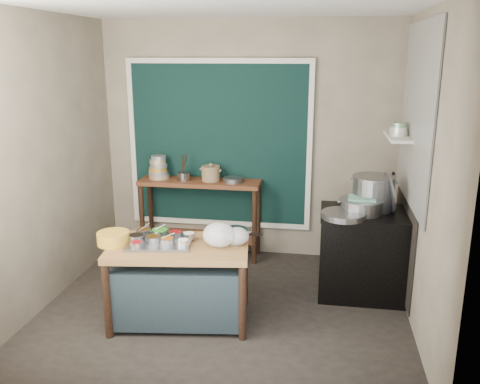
% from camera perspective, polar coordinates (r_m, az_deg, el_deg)
% --- Properties ---
extents(floor, '(3.50, 3.00, 0.02)m').
position_cam_1_polar(floor, '(5.12, -1.70, -12.90)').
color(floor, '#28231F').
rests_on(floor, ground).
extents(back_wall, '(3.50, 0.02, 2.80)m').
position_cam_1_polar(back_wall, '(6.09, 0.94, 5.75)').
color(back_wall, gray).
rests_on(back_wall, floor).
extents(left_wall, '(0.02, 3.00, 2.80)m').
position_cam_1_polar(left_wall, '(5.26, -21.04, 3.19)').
color(left_wall, gray).
rests_on(left_wall, floor).
extents(right_wall, '(0.02, 3.00, 2.80)m').
position_cam_1_polar(right_wall, '(4.63, 20.09, 1.73)').
color(right_wall, gray).
rests_on(right_wall, floor).
extents(ceiling, '(3.50, 3.00, 0.02)m').
position_cam_1_polar(ceiling, '(4.53, -2.00, 20.34)').
color(ceiling, gray).
rests_on(ceiling, back_wall).
extents(curtain_panel, '(2.10, 0.02, 1.90)m').
position_cam_1_polar(curtain_panel, '(6.12, -2.38, 5.31)').
color(curtain_panel, black).
rests_on(curtain_panel, back_wall).
extents(curtain_frame, '(2.22, 0.03, 2.02)m').
position_cam_1_polar(curtain_frame, '(6.11, -2.40, 5.29)').
color(curtain_frame, beige).
rests_on(curtain_frame, back_wall).
extents(tile_panel, '(0.02, 1.70, 1.70)m').
position_cam_1_polar(tile_panel, '(5.08, 19.19, 8.13)').
color(tile_panel, '#B2B2AA').
rests_on(tile_panel, right_wall).
extents(soot_patch, '(0.01, 1.30, 1.30)m').
position_cam_1_polar(soot_patch, '(5.43, 18.02, -3.85)').
color(soot_patch, black).
rests_on(soot_patch, right_wall).
extents(wall_shelf, '(0.22, 0.70, 0.03)m').
position_cam_1_polar(wall_shelf, '(5.39, 17.35, 5.96)').
color(wall_shelf, beige).
rests_on(wall_shelf, right_wall).
extents(prep_table, '(1.33, 0.88, 0.75)m').
position_cam_1_polar(prep_table, '(4.77, -6.76, -10.08)').
color(prep_table, olive).
rests_on(prep_table, floor).
extents(back_counter, '(1.45, 0.40, 0.95)m').
position_cam_1_polar(back_counter, '(6.20, -4.46, -2.95)').
color(back_counter, '#5D301A').
rests_on(back_counter, floor).
extents(stove_block, '(0.90, 0.68, 0.85)m').
position_cam_1_polar(stove_block, '(5.38, 13.79, -6.82)').
color(stove_block, black).
rests_on(stove_block, floor).
extents(stove_top, '(0.92, 0.69, 0.03)m').
position_cam_1_polar(stove_top, '(5.23, 14.10, -2.35)').
color(stove_top, black).
rests_on(stove_top, stove_block).
extents(condiment_tray, '(0.63, 0.49, 0.03)m').
position_cam_1_polar(condiment_tray, '(4.65, -9.06, -5.66)').
color(condiment_tray, gray).
rests_on(condiment_tray, prep_table).
extents(condiment_bowls, '(0.59, 0.44, 0.07)m').
position_cam_1_polar(condiment_bowls, '(4.68, -9.19, -4.99)').
color(condiment_bowls, gray).
rests_on(condiment_bowls, condiment_tray).
extents(yellow_basin, '(0.37, 0.37, 0.11)m').
position_cam_1_polar(yellow_basin, '(4.72, -14.03, -5.05)').
color(yellow_basin, orange).
rests_on(yellow_basin, prep_table).
extents(saucepan, '(0.26, 0.26, 0.13)m').
position_cam_1_polar(saucepan, '(4.62, -0.57, -4.92)').
color(saucepan, gray).
rests_on(saucepan, prep_table).
extents(plastic_bag_a, '(0.36, 0.34, 0.22)m').
position_cam_1_polar(plastic_bag_a, '(4.51, -2.37, -4.82)').
color(plastic_bag_a, white).
rests_on(plastic_bag_a, prep_table).
extents(plastic_bag_b, '(0.26, 0.24, 0.16)m').
position_cam_1_polar(plastic_bag_b, '(4.56, -0.30, -4.98)').
color(plastic_bag_b, white).
rests_on(plastic_bag_b, prep_table).
extents(bowl_stack, '(0.25, 0.25, 0.28)m').
position_cam_1_polar(bowl_stack, '(6.20, -9.13, 2.63)').
color(bowl_stack, tan).
rests_on(bowl_stack, back_counter).
extents(utensil_cup, '(0.21, 0.21, 0.10)m').
position_cam_1_polar(utensil_cup, '(6.08, -6.32, 1.78)').
color(utensil_cup, gray).
rests_on(utensil_cup, back_counter).
extents(ceramic_crock, '(0.28, 0.28, 0.16)m').
position_cam_1_polar(ceramic_crock, '(6.03, -3.30, 2.02)').
color(ceramic_crock, olive).
rests_on(ceramic_crock, back_counter).
extents(wide_bowl, '(0.30, 0.30, 0.06)m').
position_cam_1_polar(wide_bowl, '(5.95, -0.80, 1.38)').
color(wide_bowl, gray).
rests_on(wide_bowl, back_counter).
extents(stock_pot, '(0.49, 0.49, 0.34)m').
position_cam_1_polar(stock_pot, '(5.30, 14.71, -0.08)').
color(stock_pot, gray).
rests_on(stock_pot, stove_top).
extents(pot_lid, '(0.15, 0.42, 0.41)m').
position_cam_1_polar(pot_lid, '(5.25, 16.48, -0.01)').
color(pot_lid, gray).
rests_on(pot_lid, stove_top).
extents(steamer, '(0.48, 0.48, 0.14)m').
position_cam_1_polar(steamer, '(5.16, 13.47, -1.56)').
color(steamer, gray).
rests_on(steamer, stove_top).
extents(green_cloth, '(0.27, 0.22, 0.02)m').
position_cam_1_polar(green_cloth, '(5.14, 13.53, -0.69)').
color(green_cloth, '#619F8F').
rests_on(green_cloth, steamer).
extents(shallow_pan, '(0.49, 0.49, 0.06)m').
position_cam_1_polar(shallow_pan, '(4.99, 11.51, -2.56)').
color(shallow_pan, gray).
rests_on(shallow_pan, stove_top).
extents(shelf_bowl_stack, '(0.16, 0.16, 0.13)m').
position_cam_1_polar(shelf_bowl_stack, '(5.35, 17.46, 6.71)').
color(shelf_bowl_stack, silver).
rests_on(shelf_bowl_stack, wall_shelf).
extents(shelf_bowl_green, '(0.19, 0.19, 0.05)m').
position_cam_1_polar(shelf_bowl_green, '(5.53, 17.19, 6.63)').
color(shelf_bowl_green, gray).
rests_on(shelf_bowl_green, wall_shelf).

